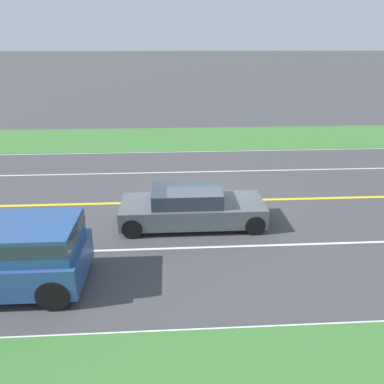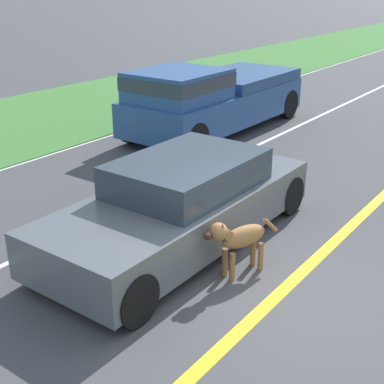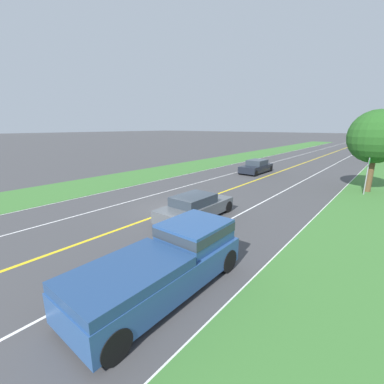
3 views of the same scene
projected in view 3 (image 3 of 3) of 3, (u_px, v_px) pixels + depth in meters
ground_plane at (175, 209)px, 15.53m from camera, size 400.00×400.00×0.00m
centre_divider_line at (175, 209)px, 15.53m from camera, size 0.18×160.00×0.01m
lane_edge_line_right at (292, 241)px, 11.25m from camera, size 0.14×160.00×0.01m
lane_edge_line_left at (108, 191)px, 19.80m from camera, size 0.14×160.00×0.01m
lane_dash_same_dir at (224, 223)px, 13.39m from camera, size 0.10×160.00×0.01m
lane_dash_oncoming at (137, 199)px, 17.67m from camera, size 0.10×160.00×0.01m
grass_verge_right at (374, 263)px, 9.41m from camera, size 6.00×160.00×0.03m
grass_verge_left at (88, 186)px, 21.63m from camera, size 6.00×160.00×0.03m
ego_car at (195, 207)px, 13.89m from camera, size 1.89×4.80×1.32m
dog at (183, 203)px, 14.91m from camera, size 0.52×1.22×0.89m
pickup_truck at (166, 262)px, 7.77m from camera, size 2.13×5.66×1.77m
oncoming_car at (256, 167)px, 27.53m from camera, size 1.92×4.56×1.39m
roadside_tree_right_near at (377, 137)px, 18.67m from camera, size 3.87×3.87×6.08m
street_sign at (368, 172)px, 18.38m from camera, size 0.11×0.64×2.75m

